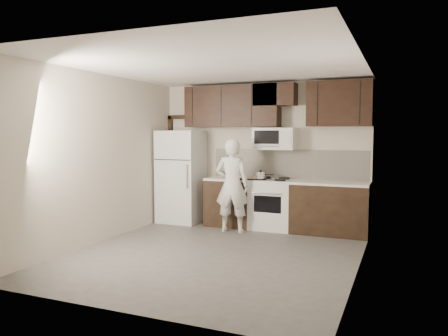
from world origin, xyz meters
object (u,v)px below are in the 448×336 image
Objects in this scene: microwave at (275,139)px; refrigerator at (181,176)px; person at (232,185)px; stove at (272,204)px.

microwave reaches higher than refrigerator.
refrigerator is at bearing -27.41° from person.
stove is 0.52× the size of refrigerator.
microwave is 2.00m from refrigerator.
microwave reaches higher than person.
person is at bearing -140.35° from stove.
person is (-0.60, -0.61, -0.82)m from microwave.
person is at bearing -19.56° from refrigerator.
stove is 0.86m from person.
microwave is (-0.00, 0.12, 1.19)m from stove.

